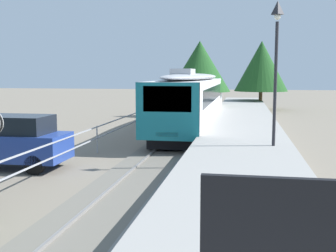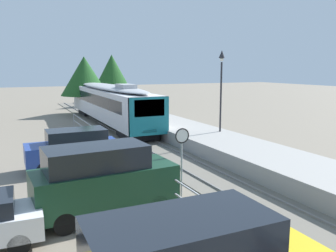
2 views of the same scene
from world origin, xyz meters
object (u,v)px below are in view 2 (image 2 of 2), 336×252
(commuter_train, at_px, (110,101))
(platform_lamp_mid_platform, at_px, (221,76))
(parked_suv_blue, at_px, (74,148))
(speed_limit_sign, at_px, (182,145))
(parked_van_dark_green, at_px, (103,180))

(commuter_train, height_order, platform_lamp_mid_platform, platform_lamp_mid_platform)
(commuter_train, bearing_deg, parked_suv_blue, -113.29)
(speed_limit_sign, distance_m, parked_suv_blue, 6.77)
(speed_limit_sign, height_order, parked_suv_blue, speed_limit_sign)
(parked_van_dark_green, bearing_deg, platform_lamp_mid_platform, 38.20)
(commuter_train, relative_size, parked_van_dark_green, 3.87)
(parked_van_dark_green, xyz_separation_m, parked_suv_blue, (0.13, 6.30, -0.23))
(parked_van_dark_green, bearing_deg, parked_suv_blue, 88.82)
(speed_limit_sign, bearing_deg, commuter_train, 82.77)
(platform_lamp_mid_platform, relative_size, parked_suv_blue, 1.16)
(platform_lamp_mid_platform, xyz_separation_m, parked_suv_blue, (-9.95, -1.64, -3.56))
(parked_suv_blue, bearing_deg, commuter_train, 66.71)
(platform_lamp_mid_platform, height_order, parked_van_dark_green, platform_lamp_mid_platform)
(speed_limit_sign, bearing_deg, platform_lamp_mid_platform, 47.94)
(commuter_train, xyz_separation_m, parked_suv_blue, (-5.55, -12.89, -1.08))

